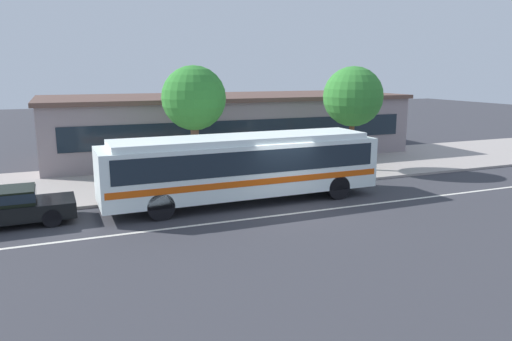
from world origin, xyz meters
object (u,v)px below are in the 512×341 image
object	(u,v)px
bus_stop_sign	(316,149)
transit_bus	(243,164)
street_tree_mid_block	(353,97)
pedestrian_walking_along_curb	(296,161)
street_tree_near_stop	(194,99)
pedestrian_waiting_near_sign	(239,164)

from	to	relation	value
bus_stop_sign	transit_bus	bearing A→B (deg)	-158.61
bus_stop_sign	street_tree_mid_block	world-z (taller)	street_tree_mid_block
pedestrian_walking_along_curb	transit_bus	bearing A→B (deg)	-148.87
street_tree_near_stop	street_tree_mid_block	xyz separation A→B (m)	(8.32, -0.60, -0.04)
pedestrian_walking_along_curb	bus_stop_sign	size ratio (longest dim) A/B	0.71
pedestrian_waiting_near_sign	street_tree_mid_block	size ratio (longest dim) A/B	0.31
street_tree_mid_block	pedestrian_waiting_near_sign	bearing A→B (deg)	-169.59
pedestrian_walking_along_curb	street_tree_near_stop	xyz separation A→B (m)	(-4.28, 2.18, 2.86)
transit_bus	pedestrian_waiting_near_sign	world-z (taller)	transit_bus
bus_stop_sign	street_tree_mid_block	xyz separation A→B (m)	(3.22, 1.99, 2.27)
street_tree_mid_block	transit_bus	bearing A→B (deg)	-153.98
bus_stop_sign	street_tree_near_stop	bearing A→B (deg)	153.10
street_tree_near_stop	street_tree_mid_block	bearing A→B (deg)	-4.14
pedestrian_walking_along_curb	street_tree_mid_block	xyz separation A→B (m)	(4.05, 1.57, 2.81)
pedestrian_walking_along_curb	street_tree_mid_block	world-z (taller)	street_tree_mid_block
pedestrian_waiting_near_sign	bus_stop_sign	bearing A→B (deg)	-11.63
transit_bus	street_tree_near_stop	bearing A→B (deg)	100.94
pedestrian_waiting_near_sign	street_tree_near_stop	distance (m)	3.75
street_tree_near_stop	pedestrian_waiting_near_sign	bearing A→B (deg)	-50.53
bus_stop_sign	pedestrian_walking_along_curb	bearing A→B (deg)	153.57
transit_bus	pedestrian_walking_along_curb	xyz separation A→B (m)	(3.45, 2.09, -0.46)
transit_bus	bus_stop_sign	distance (m)	4.60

